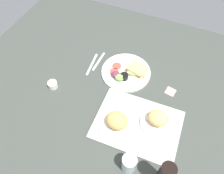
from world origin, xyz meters
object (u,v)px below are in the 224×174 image
(plate_with_salad, at_px, (127,72))
(fork, at_px, (99,61))
(drinking_glass, at_px, (129,163))
(sticky_note, at_px, (170,91))
(bread_plate_far, at_px, (117,122))
(knife, at_px, (92,64))
(espresso_cup, at_px, (53,85))
(bread_plate_near, at_px, (158,120))
(serving_tray, at_px, (137,125))

(plate_with_salad, height_order, fork, plate_with_salad)
(plate_with_salad, bearing_deg, drinking_glass, 112.08)
(plate_with_salad, height_order, sticky_note, plate_with_salad)
(bread_plate_far, height_order, knife, bread_plate_far)
(plate_with_salad, relative_size, drinking_glass, 2.74)
(espresso_cup, height_order, sticky_note, espresso_cup)
(drinking_glass, distance_m, knife, 0.69)
(drinking_glass, distance_m, sticky_note, 0.52)
(bread_plate_near, xyz_separation_m, knife, (0.51, -0.24, -0.05))
(bread_plate_near, relative_size, fork, 1.16)
(fork, xyz_separation_m, sticky_note, (-0.50, 0.05, -0.00))
(fork, relative_size, knife, 0.89)
(espresso_cup, height_order, fork, espresso_cup)
(serving_tray, height_order, espresso_cup, espresso_cup)
(bread_plate_far, distance_m, knife, 0.47)
(espresso_cup, xyz_separation_m, knife, (-0.13, -0.25, -0.02))
(bread_plate_far, height_order, espresso_cup, bread_plate_far)
(bread_plate_far, relative_size, knife, 1.04)
(plate_with_salad, bearing_deg, bread_plate_near, 136.83)
(espresso_cup, relative_size, sticky_note, 1.00)
(bread_plate_far, relative_size, fork, 1.16)
(sticky_note, bearing_deg, bread_plate_near, 86.71)
(plate_with_salad, bearing_deg, espresso_cup, 36.01)
(bread_plate_near, relative_size, sticky_note, 3.53)
(serving_tray, height_order, bread_plate_near, bread_plate_near)
(sticky_note, bearing_deg, drinking_glass, 81.76)
(serving_tray, bearing_deg, knife, -34.96)
(drinking_glass, height_order, espresso_cup, drinking_glass)
(espresso_cup, relative_size, fork, 0.33)
(drinking_glass, bearing_deg, espresso_cup, -24.14)
(drinking_glass, xyz_separation_m, espresso_cup, (0.59, -0.26, -0.04))
(plate_with_salad, xyz_separation_m, sticky_note, (-0.29, 0.02, -0.02))
(drinking_glass, xyz_separation_m, knife, (0.45, -0.52, -0.05))
(bread_plate_far, distance_m, fork, 0.48)
(plate_with_salad, xyz_separation_m, drinking_glass, (-0.22, 0.53, 0.04))
(bread_plate_near, distance_m, fork, 0.56)
(sticky_note, bearing_deg, fork, -5.21)
(plate_with_salad, xyz_separation_m, espresso_cup, (0.37, 0.27, 0.00))
(plate_with_salad, relative_size, sticky_note, 5.50)
(drinking_glass, bearing_deg, fork, -52.79)
(fork, bearing_deg, bread_plate_near, 60.77)
(bread_plate_far, height_order, drinking_glass, drinking_glass)
(bread_plate_far, xyz_separation_m, plate_with_salad, (0.08, -0.36, -0.04))
(bread_plate_far, bearing_deg, serving_tray, -153.09)
(drinking_glass, height_order, sticky_note, drinking_glass)
(bread_plate_far, bearing_deg, fork, -52.91)
(sticky_note, bearing_deg, plate_with_salad, -4.19)
(serving_tray, distance_m, drinking_glass, 0.23)
(drinking_glass, distance_m, fork, 0.70)
(serving_tray, relative_size, fork, 2.65)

